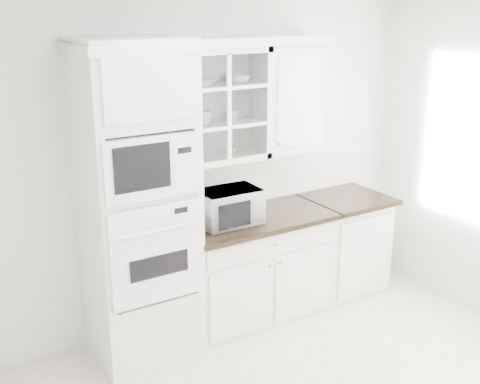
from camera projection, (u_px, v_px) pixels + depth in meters
room_shell at (305, 142)px, 3.78m from camera, size 4.00×3.50×2.70m
oven_column at (138, 206)px, 4.38m from camera, size 0.76×0.68×2.40m
base_cabinet_run at (253, 266)px, 5.15m from camera, size 1.32×0.67×0.92m
extra_base_cabinet at (342, 242)px, 5.65m from camera, size 0.72×0.67×0.92m
upper_cabinet_glass at (218, 105)px, 4.71m from camera, size 0.80×0.33×0.90m
upper_cabinet_solid at (288, 98)px, 5.05m from camera, size 0.55×0.33×0.90m
crown_molding at (207, 42)px, 4.49m from camera, size 2.14×0.38×0.07m
countertop_microwave at (228, 206)px, 4.81m from camera, size 0.50×0.42×0.28m
bowl_a at (200, 82)px, 4.56m from camera, size 0.30×0.30×0.06m
bowl_b at (238, 79)px, 4.74m from camera, size 0.22×0.22×0.06m
cup_a at (203, 118)px, 4.66m from camera, size 0.15×0.15×0.11m
cup_b at (233, 115)px, 4.83m from camera, size 0.12×0.12×0.10m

